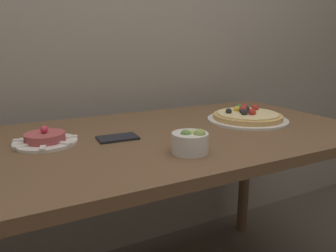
{
  "coord_description": "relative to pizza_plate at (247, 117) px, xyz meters",
  "views": [
    {
      "loc": [
        -0.53,
        -0.62,
        1.09
      ],
      "look_at": [
        -0.02,
        0.35,
        0.81
      ],
      "focal_mm": 35.0,
      "sensor_mm": 36.0,
      "label": 1
    }
  ],
  "objects": [
    {
      "name": "dining_table",
      "position": [
        -0.38,
        -0.01,
        -0.11
      ],
      "size": [
        1.48,
        0.8,
        0.77
      ],
      "color": "brown",
      "rests_on": "ground_plane"
    },
    {
      "name": "pizza_plate",
      "position": [
        0.0,
        0.0,
        0.0
      ],
      "size": [
        0.33,
        0.33,
        0.06
      ],
      "color": "silver",
      "rests_on": "dining_table"
    },
    {
      "name": "tartare_plate",
      "position": [
        -0.8,
        0.05,
        -0.0
      ],
      "size": [
        0.2,
        0.2,
        0.06
      ],
      "color": "silver",
      "rests_on": "dining_table"
    },
    {
      "name": "small_bowl",
      "position": [
        -0.43,
        -0.24,
        0.02
      ],
      "size": [
        0.11,
        0.11,
        0.08
      ],
      "color": "silver",
      "rests_on": "dining_table"
    },
    {
      "name": "napkin",
      "position": [
        -0.57,
        -0.0,
        -0.01
      ],
      "size": [
        0.14,
        0.09,
        0.01
      ],
      "color": "black",
      "rests_on": "dining_table"
    }
  ]
}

